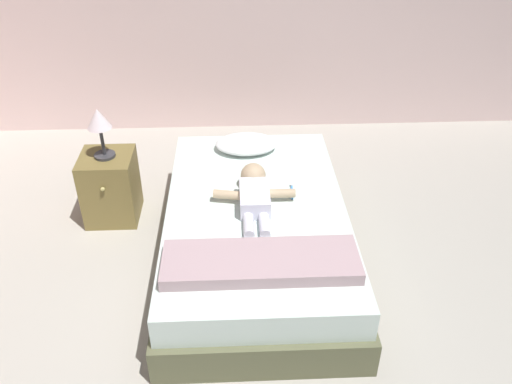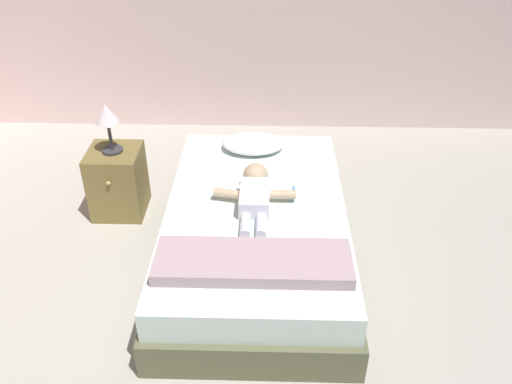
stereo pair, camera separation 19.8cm
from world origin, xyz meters
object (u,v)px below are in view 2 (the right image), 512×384
at_px(pillow, 253,144).
at_px(lamp, 107,118).
at_px(nightstand, 118,181).
at_px(bed, 256,232).
at_px(toothbrush, 294,193).
at_px(baby, 255,193).

xyz_separation_m(pillow, lamp, (-1.00, -0.21, 0.30)).
distance_m(nightstand, lamp, 0.51).
distance_m(bed, nightstand, 1.16).
distance_m(pillow, lamp, 1.06).
xyz_separation_m(toothbrush, lamp, (-1.28, 0.38, 0.34)).
xyz_separation_m(baby, nightstand, (-1.03, 0.47, -0.23)).
height_order(baby, nightstand, baby).
bearing_deg(lamp, baby, -24.63).
distance_m(bed, toothbrush, 0.36).
height_order(pillow, lamp, lamp).
xyz_separation_m(pillow, toothbrush, (0.28, -0.59, -0.04)).
relative_size(baby, toothbrush, 3.88).
xyz_separation_m(bed, baby, (-0.01, 0.04, 0.28)).
bearing_deg(nightstand, pillow, 12.08).
relative_size(pillow, nightstand, 0.90).
bearing_deg(nightstand, toothbrush, -16.35).
bearing_deg(baby, bed, -78.84).
height_order(bed, nightstand, nightstand).
height_order(nightstand, lamp, lamp).
xyz_separation_m(baby, lamp, (-1.03, 0.47, 0.28)).
bearing_deg(bed, toothbrush, 29.85).
bearing_deg(lamp, pillow, 12.08).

